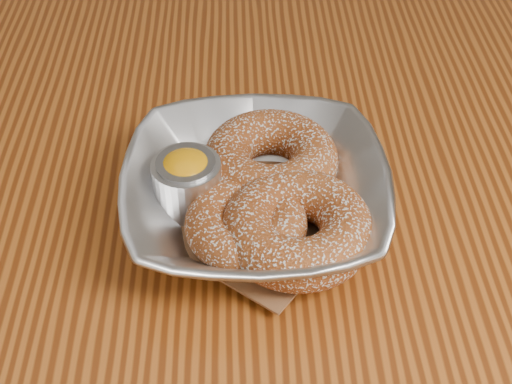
{
  "coord_description": "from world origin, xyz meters",
  "views": [
    {
      "loc": [
        -0.03,
        -0.38,
        1.16
      ],
      "look_at": [
        -0.01,
        0.02,
        0.78
      ],
      "focal_mm": 50.0,
      "sensor_mm": 36.0,
      "label": 1
    }
  ],
  "objects_px": {
    "serving_bowl": "(256,196)",
    "donut_back": "(271,159)",
    "table": "(273,311)",
    "donut_extra": "(297,228)",
    "donut_front": "(246,224)",
    "ramekin": "(187,181)"
  },
  "relations": [
    {
      "from": "serving_bowl",
      "to": "donut_extra",
      "type": "distance_m",
      "value": 0.05
    },
    {
      "from": "serving_bowl",
      "to": "donut_extra",
      "type": "bearing_deg",
      "value": -53.43
    },
    {
      "from": "table",
      "to": "donut_back",
      "type": "bearing_deg",
      "value": 90.92
    },
    {
      "from": "donut_back",
      "to": "donut_front",
      "type": "relative_size",
      "value": 1.2
    },
    {
      "from": "donut_front",
      "to": "ramekin",
      "type": "distance_m",
      "value": 0.06
    },
    {
      "from": "table",
      "to": "donut_front",
      "type": "xyz_separation_m",
      "value": [
        -0.02,
        -0.01,
        0.13
      ]
    },
    {
      "from": "donut_back",
      "to": "donut_front",
      "type": "xyz_separation_m",
      "value": [
        -0.02,
        -0.07,
        -0.0
      ]
    },
    {
      "from": "serving_bowl",
      "to": "ramekin",
      "type": "bearing_deg",
      "value": 168.49
    },
    {
      "from": "serving_bowl",
      "to": "donut_back",
      "type": "relative_size",
      "value": 1.88
    },
    {
      "from": "donut_extra",
      "to": "donut_back",
      "type": "bearing_deg",
      "value": 101.51
    },
    {
      "from": "serving_bowl",
      "to": "donut_front",
      "type": "xyz_separation_m",
      "value": [
        -0.01,
        -0.03,
        0.0
      ]
    },
    {
      "from": "donut_back",
      "to": "donut_extra",
      "type": "height_order",
      "value": "same"
    },
    {
      "from": "serving_bowl",
      "to": "table",
      "type": "bearing_deg",
      "value": -51.11
    },
    {
      "from": "table",
      "to": "serving_bowl",
      "type": "xyz_separation_m",
      "value": [
        -0.01,
        0.02,
        0.12
      ]
    },
    {
      "from": "donut_extra",
      "to": "donut_front",
      "type": "bearing_deg",
      "value": 166.56
    },
    {
      "from": "donut_extra",
      "to": "ramekin",
      "type": "relative_size",
      "value": 2.07
    },
    {
      "from": "table",
      "to": "ramekin",
      "type": "relative_size",
      "value": 22.19
    },
    {
      "from": "donut_front",
      "to": "ramekin",
      "type": "bearing_deg",
      "value": 137.56
    },
    {
      "from": "table",
      "to": "donut_front",
      "type": "height_order",
      "value": "donut_front"
    },
    {
      "from": "table",
      "to": "ramekin",
      "type": "bearing_deg",
      "value": 157.24
    },
    {
      "from": "donut_back",
      "to": "ramekin",
      "type": "relative_size",
      "value": 2.03
    },
    {
      "from": "serving_bowl",
      "to": "donut_back",
      "type": "bearing_deg",
      "value": 71.42
    }
  ]
}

